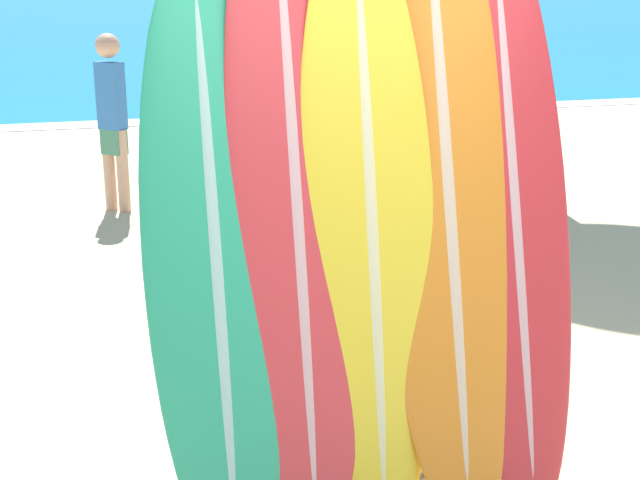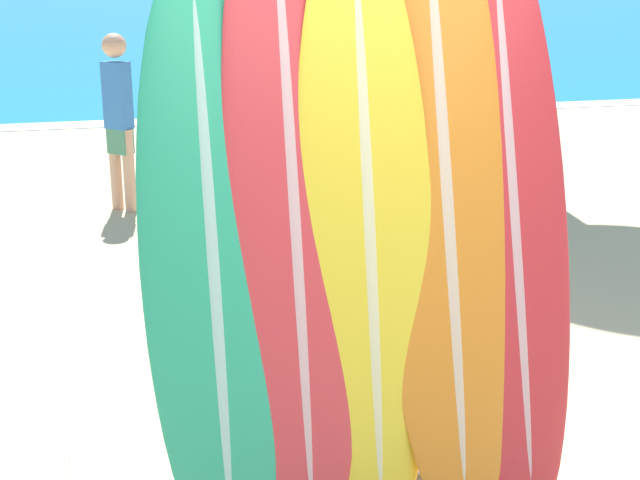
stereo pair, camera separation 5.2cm
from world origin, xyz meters
The scene contains 10 objects.
ocean_water centered at (0.00, 39.71, 0.00)m, with size 120.00×60.00×0.01m.
surfboard_rack centered at (-0.23, 0.56, 0.48)m, with size 1.51×0.04×0.90m.
surfboard_slot_0 centered at (-0.83, 0.59, 1.11)m, with size 0.52×0.69×2.22m.
surfboard_slot_1 centered at (-0.53, 0.62, 1.28)m, with size 0.50×0.72×2.55m.
surfboard_slot_2 centered at (-0.25, 0.59, 1.19)m, with size 0.53×0.59×2.38m.
surfboard_slot_3 centered at (0.08, 0.65, 1.31)m, with size 0.58×0.83×2.61m.
surfboard_slot_4 centered at (0.36, 0.63, 1.21)m, with size 0.48×0.78×2.42m.
person_near_water centered at (-0.99, 5.63, 0.87)m, with size 0.27×0.27×1.59m.
person_mid_beach centered at (-0.07, 3.42, 0.94)m, with size 0.29×0.24×1.73m.
person_far_left centered at (-0.03, 6.79, 0.98)m, with size 0.29×0.31×1.80m.
Camera 1 is at (-1.26, -2.46, 2.14)m, focal length 50.00 mm.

